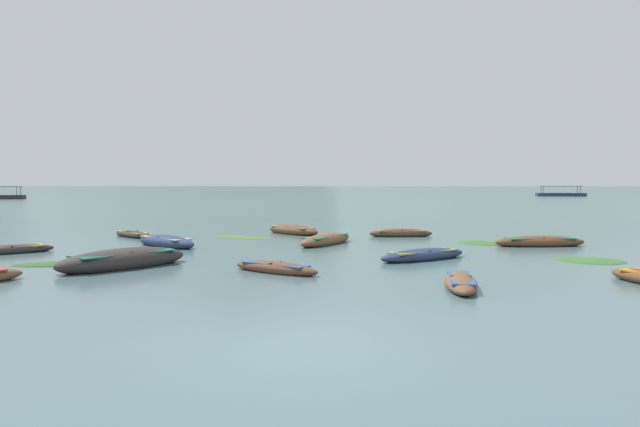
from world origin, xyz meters
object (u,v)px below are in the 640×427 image
object	(u,v)px
rowboat_0	(276,268)
ferry_1	(561,194)
rowboat_4	(133,234)
rowboat_7	(423,255)
rowboat_2	(540,242)
rowboat_12	(10,250)
rowboat_10	(461,282)
ferry_0	(3,197)
rowboat_1	(124,260)
rowboat_11	(166,242)
rowboat_3	(326,240)
rowboat_6	(293,230)
rowboat_5	(401,233)

from	to	relation	value
rowboat_0	ferry_1	bearing A→B (deg)	59.29
ferry_1	rowboat_4	bearing A→B (deg)	-126.55
rowboat_4	rowboat_7	world-z (taller)	rowboat_7
rowboat_2	rowboat_12	distance (m)	21.59
rowboat_10	ferry_0	distance (m)	111.04
rowboat_0	rowboat_1	size ratio (longest dim) A/B	0.69
rowboat_2	rowboat_7	xyz separation A→B (m)	(-6.17, -4.02, -0.02)
rowboat_7	rowboat_11	xyz separation A→B (m)	(-9.91, 5.17, 0.04)
rowboat_0	rowboat_2	xyz separation A→B (m)	(11.39, 6.59, 0.04)
rowboat_12	ferry_0	world-z (taller)	ferry_0
rowboat_10	ferry_1	size ratio (longest dim) A/B	0.28
rowboat_3	ferry_1	world-z (taller)	ferry_1
rowboat_11	ferry_0	xyz separation A→B (m)	(-45.76, 85.68, 0.26)
rowboat_12	rowboat_1	bearing A→B (deg)	-38.00
rowboat_1	ferry_0	distance (m)	102.73
rowboat_12	ferry_0	size ratio (longest dim) A/B	0.41
rowboat_1	rowboat_12	world-z (taller)	rowboat_1
rowboat_0	rowboat_6	world-z (taller)	rowboat_6
rowboat_12	rowboat_2	bearing A→B (deg)	2.77
rowboat_0	rowboat_1	xyz separation A→B (m)	(-4.84, 1.38, 0.11)
rowboat_12	rowboat_0	bearing A→B (deg)	-28.60
rowboat_2	rowboat_4	xyz separation A→B (m)	(-18.62, 5.79, -0.05)
rowboat_1	rowboat_5	distance (m)	15.15
rowboat_11	ferry_0	size ratio (longest dim) A/B	0.51
rowboat_7	ferry_0	bearing A→B (deg)	121.50
rowboat_0	rowboat_7	size ratio (longest dim) A/B	0.75
rowboat_2	rowboat_7	world-z (taller)	rowboat_2
ferry_0	rowboat_7	bearing A→B (deg)	-58.50
rowboat_7	ferry_1	size ratio (longest dim) A/B	0.35
rowboat_1	ferry_0	world-z (taller)	ferry_0
rowboat_10	ferry_0	bearing A→B (deg)	119.82
rowboat_0	rowboat_6	xyz separation A→B (m)	(0.94, 13.54, 0.06)
rowboat_2	rowboat_5	xyz separation A→B (m)	(-5.00, 4.95, -0.02)
rowboat_7	rowboat_5	bearing A→B (deg)	82.54
rowboat_7	ferry_1	distance (m)	124.67
rowboat_7	rowboat_3	bearing A→B (deg)	118.05
rowboat_1	ferry_0	xyz separation A→B (m)	(-45.62, 92.05, 0.21)
rowboat_0	rowboat_12	size ratio (longest dim) A/B	0.96
rowboat_12	ferry_1	size ratio (longest dim) A/B	0.27
rowboat_4	rowboat_0	bearing A→B (deg)	-59.73
rowboat_3	rowboat_12	world-z (taller)	rowboat_3
rowboat_2	rowboat_7	bearing A→B (deg)	-146.96
rowboat_0	rowboat_5	distance (m)	13.20
rowboat_0	rowboat_10	distance (m)	5.58
rowboat_7	ferry_1	xyz separation A→B (m)	(60.92, 108.78, 0.29)
rowboat_3	rowboat_11	xyz separation A→B (m)	(-6.95, -0.40, 0.01)
rowboat_10	ferry_1	world-z (taller)	ferry_1
ferry_1	rowboat_10	bearing A→B (deg)	-118.24
rowboat_1	rowboat_6	size ratio (longest dim) A/B	1.08
rowboat_5	rowboat_6	distance (m)	5.80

